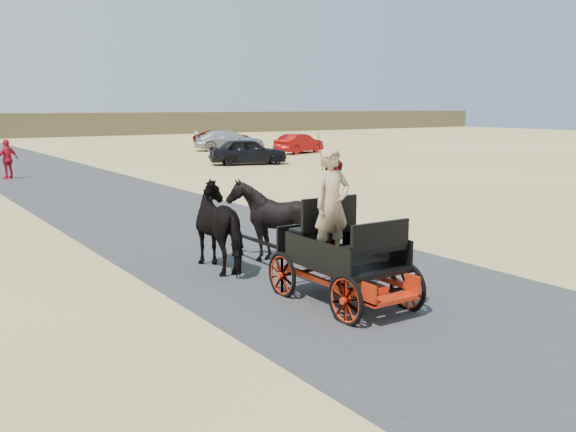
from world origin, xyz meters
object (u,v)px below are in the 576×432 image
pedestrian (8,159)px  carriage (343,281)px  car_b (299,144)px  car_c (230,141)px  horse_right (272,221)px  car_d (224,138)px  car_a (248,151)px  horse_left (225,226)px

pedestrian → carriage: bearing=65.0°
car_b → car_c: bearing=10.3°
carriage → car_b: size_ratio=0.61×
horse_right → car_b: horse_right is taller
car_b → pedestrian: bearing=86.4°
pedestrian → car_b: (19.19, 5.48, -0.21)m
car_d → horse_right: bearing=152.7°
car_c → carriage: bearing=177.2°
car_a → car_b: (7.00, 5.29, -0.06)m
car_c → car_d: 5.30m
car_a → car_b: 8.77m
carriage → pedestrian: (-1.04, 22.10, 0.50)m
horse_right → car_a: bearing=-118.8°
horse_left → car_b: size_ratio=0.51×
horse_left → car_a: (11.70, 19.30, -0.14)m
horse_left → car_b: 30.89m
car_d → car_c: bearing=155.7°
horse_left → horse_right: size_ratio=1.18×
pedestrian → horse_left: bearing=63.8°
car_b → car_d: car_d is taller
carriage → car_b: 33.02m
carriage → car_d: 41.09m
pedestrian → car_b: pedestrian is taller
horse_right → pedestrian: pedestrian is taller
carriage → horse_left: horse_left is taller
carriage → car_a: size_ratio=0.57×
horse_left → car_a: horse_left is taller
car_a → car_b: size_ratio=1.06×
carriage → pedestrian: size_ratio=1.39×
car_d → car_a: bearing=155.8°
horse_right → car_a: size_ratio=0.41×
horse_right → car_b: (17.60, 24.58, -0.20)m
car_c → car_d: (2.11, 4.86, -0.07)m
carriage → pedestrian: pedestrian is taller
horse_left → car_d: bearing=-117.9°
car_b → car_c: car_c is taller
car_c → car_d: bearing=-0.7°
horse_left → car_d: size_ratio=0.43×
carriage → pedestrian: 22.13m
horse_right → car_a: 22.02m
pedestrian → car_c: pedestrian is taller
carriage → car_c: (15.45, 32.28, 0.36)m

